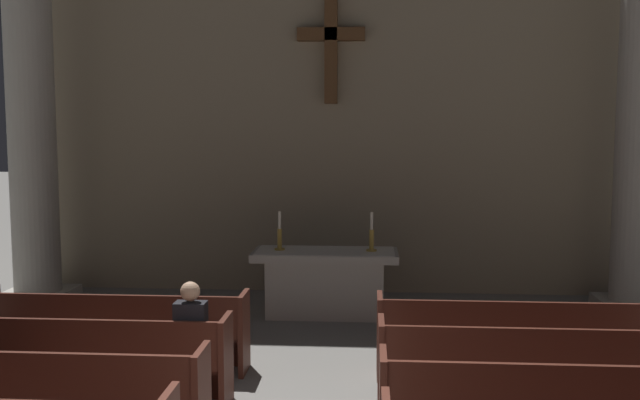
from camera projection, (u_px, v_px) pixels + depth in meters
pew_left_row_2 at (30, 397)px, 6.26m from camera, size 3.16×0.50×0.95m
pew_left_row_3 at (78, 359)px, 7.30m from camera, size 3.16×0.50×0.95m
pew_left_row_4 at (114, 330)px, 8.34m from camera, size 3.16×0.50×0.95m
pew_right_row_3 at (538, 370)px, 6.97m from camera, size 3.16×0.50×0.95m
pew_right_row_4 at (516, 338)px, 8.01m from camera, size 3.16×0.50×0.95m
column_left_third at (31, 117)px, 11.32m from camera, size 1.13×1.13×6.26m
altar at (325, 281)px, 10.76m from camera, size 2.20×0.90×1.01m
candlestick_left at (280, 238)px, 10.74m from camera, size 0.16×0.16×0.59m
candlestick_right at (372, 239)px, 10.64m from camera, size 0.16×0.16×0.59m
apse_with_cross at (332, 74)px, 12.14m from camera, size 10.76×0.46×7.57m
lone_worshipper at (193, 340)px, 7.23m from camera, size 0.32×0.43×1.32m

